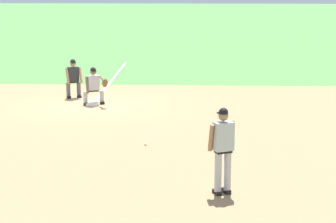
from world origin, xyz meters
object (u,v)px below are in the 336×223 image
(first_baseman, at_px, (94,84))
(umpire, at_px, (73,77))
(first_base_bag, at_px, (92,104))
(baseball, at_px, (145,144))
(pitcher, at_px, (223,145))

(first_baseman, height_order, umpire, umpire)
(first_base_bag, distance_m, first_baseman, 0.71)
(baseball, bearing_deg, first_baseman, 21.85)
(first_base_bag, relative_size, baseball, 5.14)
(first_baseman, xyz_separation_m, umpire, (1.28, 0.98, 0.06))
(baseball, height_order, first_baseman, first_baseman)
(baseball, relative_size, pitcher, 0.04)
(baseball, xyz_separation_m, first_baseman, (5.54, 2.22, 0.69))
(umpire, bearing_deg, pitcher, -154.39)
(first_base_bag, bearing_deg, baseball, -156.92)
(first_base_bag, relative_size, pitcher, 0.20)
(baseball, height_order, umpire, umpire)
(first_base_bag, distance_m, pitcher, 10.24)
(first_base_bag, height_order, first_baseman, first_baseman)
(first_base_bag, xyz_separation_m, baseball, (-5.39, -2.30, -0.01))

